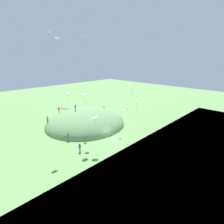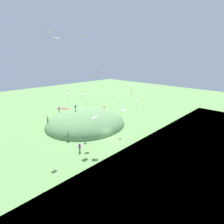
{
  "view_description": "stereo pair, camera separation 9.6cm",
  "coord_description": "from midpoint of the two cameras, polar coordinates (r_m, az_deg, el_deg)",
  "views": [
    {
      "loc": [
        -25.01,
        25.29,
        17.19
      ],
      "look_at": [
        2.68,
        -3.27,
        4.81
      ],
      "focal_mm": 28.17,
      "sensor_mm": 36.0,
      "label": 1
    },
    {
      "loc": [
        -25.08,
        25.22,
        17.19
      ],
      "look_at": [
        2.68,
        -3.27,
        4.81
      ],
      "focal_mm": 28.17,
      "sensor_mm": 36.0,
      "label": 2
    }
  ],
  "objects": [
    {
      "name": "person_watching_kites",
      "position": [
        51.8,
        -16.94,
        0.96
      ],
      "size": [
        0.46,
        0.46,
        1.82
      ],
      "rotation": [
        0.0,
        0.0,
        5.04
      ],
      "color": "brown",
      "rests_on": "grass_hill"
    },
    {
      "name": "grass_hill",
      "position": [
        48.0,
        -8.58,
        -3.91
      ],
      "size": [
        20.4,
        21.16,
        7.89
      ],
      "primitive_type": "ellipsoid",
      "color": "#66945A",
      "rests_on": "ground_plane"
    },
    {
      "name": "kite_5",
      "position": [
        30.34,
        -4.62,
        13.69
      ],
      "size": [
        0.66,
        0.82,
        1.86
      ],
      "color": "white"
    },
    {
      "name": "person_on_hilltop",
      "position": [
        46.73,
        -11.85,
        1.6
      ],
      "size": [
        0.48,
        0.48,
        1.62
      ],
      "rotation": [
        0.0,
        0.0,
        2.8
      ],
      "color": "#313031",
      "rests_on": "grass_hill"
    },
    {
      "name": "kite_1",
      "position": [
        31.9,
        -19.74,
        23.22
      ],
      "size": [
        1.27,
        1.18,
        1.34
      ],
      "color": "white"
    },
    {
      "name": "kite_10",
      "position": [
        37.0,
        12.04,
        23.51
      ],
      "size": [
        1.23,
        1.23,
        1.32
      ],
      "color": "silver"
    },
    {
      "name": "kite_9",
      "position": [
        39.2,
        -9.45,
        23.3
      ],
      "size": [
        0.8,
        1.11,
        1.91
      ],
      "color": "white"
    },
    {
      "name": "kite_12",
      "position": [
        38.26,
        7.9,
        3.59
      ],
      "size": [
        0.82,
        0.85,
        1.66
      ],
      "color": "silver"
    },
    {
      "name": "kite_7",
      "position": [
        35.35,
        -8.45,
        2.98
      ],
      "size": [
        0.8,
        0.94,
        1.31
      ],
      "color": "white"
    },
    {
      "name": "kite_3",
      "position": [
        40.84,
        -14.17,
        5.66
      ],
      "size": [
        0.83,
        0.61,
        1.83
      ],
      "color": "white"
    },
    {
      "name": "kite_0",
      "position": [
        31.22,
        5.95,
        8.47
      ],
      "size": [
        0.81,
        1.08,
        2.05
      ],
      "color": "white"
    },
    {
      "name": "person_with_child",
      "position": [
        34.37,
        -10.52,
        -11.0
      ],
      "size": [
        0.51,
        0.51,
        1.73
      ],
      "rotation": [
        0.0,
        0.0,
        6.12
      ],
      "color": "#312F33",
      "rests_on": "ground_plane"
    },
    {
      "name": "kite_13",
      "position": [
        34.02,
        3.57,
        0.53
      ],
      "size": [
        1.24,
        1.34,
        2.13
      ],
      "color": "silver"
    },
    {
      "name": "kite_2",
      "position": [
        30.21,
        -5.67,
        -1.82
      ],
      "size": [
        1.27,
        1.42,
        1.26
      ],
      "color": "white"
    },
    {
      "name": "person_near_shore",
      "position": [
        46.7,
        -20.27,
        -1.87
      ],
      "size": [
        0.47,
        0.47,
        1.67
      ],
      "rotation": [
        0.0,
        0.0,
        4.65
      ],
      "color": "#262451",
      "rests_on": "grass_hill"
    },
    {
      "name": "kite_4",
      "position": [
        39.52,
        -8.98,
        5.62
      ],
      "size": [
        0.8,
        0.91,
        1.3
      ],
      "color": "silver"
    },
    {
      "name": "ground_plane",
      "position": [
        39.51,
        -0.59,
        -8.51
      ],
      "size": [
        160.0,
        160.0,
        0.0
      ],
      "primitive_type": "plane",
      "color": "#659450"
    },
    {
      "name": "person_walking_path",
      "position": [
        55.47,
        -2.67,
        1.44
      ],
      "size": [
        0.53,
        0.53,
        1.58
      ],
      "rotation": [
        0.0,
        0.0,
        2.43
      ],
      "color": "#34382A",
      "rests_on": "grass_hill"
    },
    {
      "name": "kite_6",
      "position": [
        36.3,
        -17.6,
        21.75
      ],
      "size": [
        0.71,
        0.95,
        1.89
      ],
      "color": "#F4E0D2"
    },
    {
      "name": "kite_8",
      "position": [
        40.51,
        1.9,
        3.75
      ],
      "size": [
        0.65,
        0.73,
        1.09
      ],
      "color": "white"
    },
    {
      "name": "kite_11",
      "position": [
        34.74,
        -6.37,
        11.62
      ],
      "size": [
        1.21,
        1.23,
        1.49
      ],
      "color": "white"
    },
    {
      "name": "dirt_path",
      "position": [
        60.48,
        -11.55,
        0.43
      ],
      "size": [
        14.95,
        6.53,
        0.04
      ],
      "primitive_type": "cube",
      "rotation": [
        0.0,
        0.0,
        0.33
      ],
      "color": "brown",
      "rests_on": "ground_plane"
    }
  ]
}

